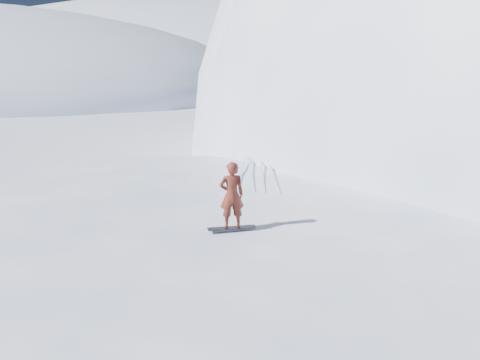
{
  "coord_description": "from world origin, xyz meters",
  "views": [
    {
      "loc": [
        3.71,
        -13.86,
        7.23
      ],
      "look_at": [
        0.45,
        0.45,
        3.5
      ],
      "focal_mm": 40.0,
      "sensor_mm": 36.0,
      "label": 1
    }
  ],
  "objects": [
    {
      "name": "ground",
      "position": [
        0.0,
        0.0,
        0.0
      ],
      "size": [
        400.0,
        400.0,
        0.0
      ],
      "primitive_type": "plane",
      "color": "white",
      "rests_on": "ground"
    },
    {
      "name": "near_ridge",
      "position": [
        1.0,
        3.0,
        0.0
      ],
      "size": [
        36.0,
        28.0,
        4.8
      ],
      "primitive_type": "ellipsoid",
      "color": "white",
      "rests_on": "ground"
    },
    {
      "name": "peak_shoulder",
      "position": [
        10.0,
        20.0,
        0.0
      ],
      "size": [
        28.0,
        24.0,
        18.0
      ],
      "primitive_type": "ellipsoid",
      "color": "white",
      "rests_on": "ground"
    },
    {
      "name": "far_ridge_c",
      "position": [
        -40.0,
        110.0,
        0.0
      ],
      "size": [
        140.0,
        90.0,
        36.0
      ],
      "primitive_type": "ellipsoid",
      "color": "white",
      "rests_on": "ground"
    },
    {
      "name": "wind_bumps",
      "position": [
        -0.56,
        2.12,
        0.0
      ],
      "size": [
        16.0,
        14.4,
        1.0
      ],
      "color": "white",
      "rests_on": "ground"
    },
    {
      "name": "snowboard",
      "position": [
        0.45,
        -0.55,
        2.41
      ],
      "size": [
        1.3,
        0.76,
        0.02
      ],
      "primitive_type": "cube",
      "rotation": [
        0.0,
        0.0,
        0.42
      ],
      "color": "black",
      "rests_on": "near_ridge"
    },
    {
      "name": "snowboarder",
      "position": [
        0.45,
        -0.55,
        3.33
      ],
      "size": [
        0.78,
        0.67,
        1.82
      ],
      "primitive_type": "imported",
      "rotation": [
        0.0,
        0.0,
        3.56
      ],
      "color": "maroon",
      "rests_on": "snowboard"
    },
    {
      "name": "board_tracks",
      "position": [
        -0.14,
        6.0,
        2.42
      ],
      "size": [
        2.55,
        5.92,
        0.04
      ],
      "color": "silver",
      "rests_on": "ground"
    }
  ]
}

